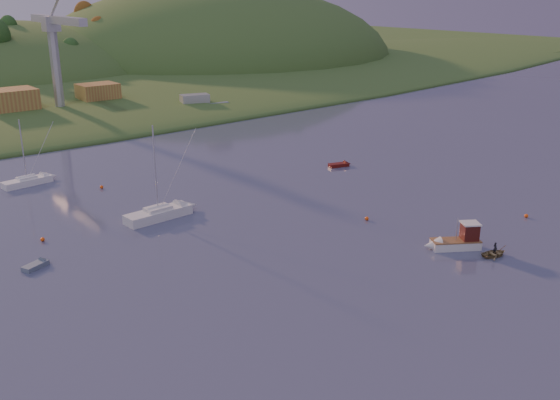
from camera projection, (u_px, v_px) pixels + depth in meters
ground at (555, 332)px, 54.20m from camera, size 500.00×500.00×0.00m
hill_right at (217, 61)px, 254.05m from camera, size 150.00×130.00×60.00m
wharf at (70, 110)px, 146.30m from camera, size 42.00×16.00×2.40m
shed_west at (10, 100)px, 138.09m from camera, size 11.00×8.00×4.80m
shed_east at (98, 92)px, 151.51m from camera, size 9.00×7.00×4.00m
dock_crane at (56, 42)px, 136.70m from camera, size 3.20×28.00×20.30m
fishing_boat at (452, 241)px, 71.34m from camera, size 6.53×5.22×4.14m
sailboat_near at (158, 213)px, 80.63m from camera, size 9.02×3.12×12.34m
sailboat_far at (27, 181)px, 94.50m from camera, size 7.47×3.01×10.08m
canoe at (494, 253)px, 69.52m from camera, size 3.55×2.91×0.64m
paddler at (495, 250)px, 69.40m from camera, size 0.45×0.58×1.40m
red_tender at (343, 164)px, 104.68m from camera, size 4.19×2.49×1.35m
grey_dinghy at (40, 263)px, 67.18m from camera, size 3.52×2.42×1.24m
work_vessel at (195, 105)px, 151.20m from camera, size 16.57×9.56×4.02m
buoy_0 at (526, 216)px, 81.19m from camera, size 0.50×0.50×0.50m
buoy_1 at (367, 218)px, 80.27m from camera, size 0.50×0.50×0.50m
buoy_2 at (42, 239)px, 73.61m from camera, size 0.50×0.50×0.50m
buoy_3 at (102, 187)px, 92.93m from camera, size 0.50×0.50×0.50m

